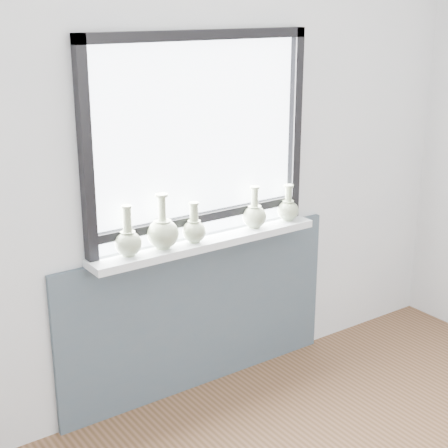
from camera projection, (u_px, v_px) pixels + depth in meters
back_wall at (195, 160)px, 3.54m from camera, size 3.60×0.02×2.60m
apron_panel at (200, 315)px, 3.79m from camera, size 1.70×0.03×0.86m
windowsill at (207, 242)px, 3.59m from camera, size 1.32×0.18×0.04m
window at (199, 134)px, 3.47m from camera, size 1.30×0.06×1.05m
vase_a at (128, 241)px, 3.32m from camera, size 0.13×0.13×0.25m
vase_b at (163, 232)px, 3.42m from camera, size 0.16×0.16×0.28m
vase_c at (194, 229)px, 3.51m from camera, size 0.12×0.12×0.21m
vase_d at (254, 215)px, 3.73m from camera, size 0.13×0.13×0.23m
vase_e at (288, 209)px, 3.86m from camera, size 0.12×0.12×0.21m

